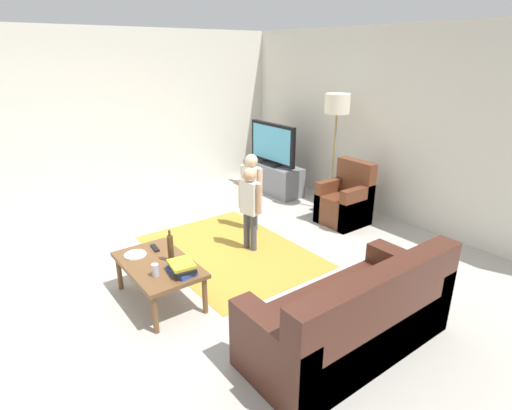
# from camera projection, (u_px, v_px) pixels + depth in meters

# --- Properties ---
(ground) EXTENTS (7.80, 7.80, 0.00)m
(ground) POSITION_uv_depth(u_px,v_px,m) (214.00, 269.00, 4.72)
(ground) COLOR #B2ADA3
(wall_back) EXTENTS (6.00, 0.12, 2.70)m
(wall_back) POSITION_uv_depth(u_px,v_px,m) (389.00, 125.00, 5.92)
(wall_back) COLOR silver
(wall_back) RESTS_ON ground
(wall_left) EXTENTS (0.12, 6.00, 2.70)m
(wall_left) POSITION_uv_depth(u_px,v_px,m) (112.00, 118.00, 6.49)
(wall_left) COLOR silver
(wall_left) RESTS_ON ground
(area_rug) EXTENTS (2.20, 1.60, 0.01)m
(area_rug) POSITION_uv_depth(u_px,v_px,m) (230.00, 251.00, 5.13)
(area_rug) COLOR #B28C33
(area_rug) RESTS_ON ground
(tv_stand) EXTENTS (1.20, 0.44, 0.50)m
(tv_stand) POSITION_uv_depth(u_px,v_px,m) (273.00, 178.00, 7.25)
(tv_stand) COLOR slate
(tv_stand) RESTS_ON ground
(tv) EXTENTS (1.10, 0.28, 0.71)m
(tv) POSITION_uv_depth(u_px,v_px,m) (272.00, 144.00, 7.03)
(tv) COLOR black
(tv) RESTS_ON tv_stand
(couch) EXTENTS (0.80, 1.80, 0.86)m
(couch) POSITION_uv_depth(u_px,v_px,m) (355.00, 322.00, 3.33)
(couch) COLOR #472319
(couch) RESTS_ON ground
(armchair) EXTENTS (0.60, 0.60, 0.90)m
(armchair) POSITION_uv_depth(u_px,v_px,m) (346.00, 203.00, 5.91)
(armchair) COLOR brown
(armchair) RESTS_ON ground
(floor_lamp) EXTENTS (0.36, 0.36, 1.78)m
(floor_lamp) POSITION_uv_depth(u_px,v_px,m) (337.00, 110.00, 5.94)
(floor_lamp) COLOR #262626
(floor_lamp) RESTS_ON ground
(child_near_tv) EXTENTS (0.35, 0.18, 1.07)m
(child_near_tv) POSITION_uv_depth(u_px,v_px,m) (251.00, 185.00, 5.56)
(child_near_tv) COLOR #33598C
(child_near_tv) RESTS_ON ground
(child_center) EXTENTS (0.35, 0.17, 1.06)m
(child_center) POSITION_uv_depth(u_px,v_px,m) (250.00, 201.00, 4.98)
(child_center) COLOR #4C4C59
(child_center) RESTS_ON ground
(coffee_table) EXTENTS (1.00, 0.60, 0.42)m
(coffee_table) POSITION_uv_depth(u_px,v_px,m) (158.00, 267.00, 4.00)
(coffee_table) COLOR brown
(coffee_table) RESTS_ON ground
(book_stack) EXTENTS (0.30, 0.24, 0.10)m
(book_stack) POSITION_uv_depth(u_px,v_px,m) (182.00, 268.00, 3.78)
(book_stack) COLOR #334CA5
(book_stack) RESTS_ON coffee_table
(bottle) EXTENTS (0.06, 0.06, 0.33)m
(bottle) POSITION_uv_depth(u_px,v_px,m) (171.00, 248.00, 3.96)
(bottle) COLOR #4C3319
(bottle) RESTS_ON coffee_table
(tv_remote) EXTENTS (0.17, 0.07, 0.02)m
(tv_remote) POSITION_uv_depth(u_px,v_px,m) (155.00, 248.00, 4.26)
(tv_remote) COLOR black
(tv_remote) RESTS_ON coffee_table
(soda_can) EXTENTS (0.07, 0.07, 0.12)m
(soda_can) POSITION_uv_depth(u_px,v_px,m) (155.00, 270.00, 3.73)
(soda_can) COLOR silver
(soda_can) RESTS_ON coffee_table
(plate) EXTENTS (0.22, 0.22, 0.02)m
(plate) POSITION_uv_depth(u_px,v_px,m) (135.00, 255.00, 4.12)
(plate) COLOR white
(plate) RESTS_ON coffee_table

